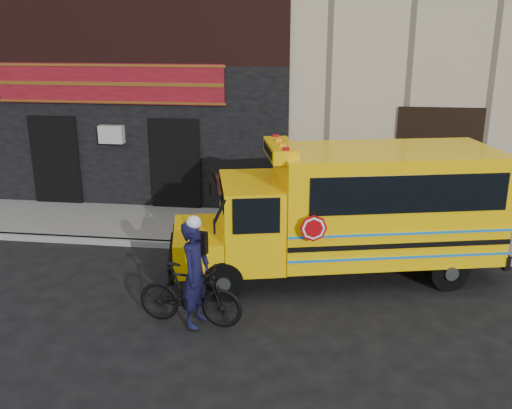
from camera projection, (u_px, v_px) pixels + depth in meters
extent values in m
plane|color=black|center=(264.00, 303.00, 11.13)|extent=(120.00, 120.00, 0.00)
cube|color=gray|center=(277.00, 250.00, 13.57)|extent=(40.00, 0.20, 0.15)
cube|color=slate|center=(283.00, 229.00, 14.99)|extent=(40.00, 3.00, 0.15)
cube|color=black|center=(115.00, 136.00, 16.38)|extent=(10.00, 0.30, 4.00)
cube|color=black|center=(106.00, 8.00, 15.34)|extent=(10.00, 0.28, 3.00)
cube|color=#540C14|center=(109.00, 84.00, 15.78)|extent=(6.50, 0.12, 1.10)
cube|color=black|center=(57.00, 161.00, 16.69)|extent=(1.30, 0.10, 2.50)
cube|color=black|center=(176.00, 165.00, 16.23)|extent=(1.30, 0.10, 2.50)
cylinder|color=black|center=(223.00, 281.00, 11.15)|extent=(0.84, 0.46, 0.80)
cylinder|color=black|center=(219.00, 245.00, 12.96)|extent=(0.84, 0.46, 0.80)
cylinder|color=black|center=(448.00, 271.00, 11.61)|extent=(0.84, 0.46, 0.80)
cylinder|color=black|center=(414.00, 238.00, 13.42)|extent=(0.84, 0.46, 0.80)
cube|color=#FFC205|center=(199.00, 245.00, 11.89)|extent=(1.45, 2.18, 0.70)
cube|color=black|center=(173.00, 257.00, 11.91)|extent=(0.60, 2.02, 0.35)
cube|color=#FFC205|center=(251.00, 220.00, 11.85)|extent=(1.66, 2.33, 1.70)
cube|color=black|center=(223.00, 203.00, 11.68)|extent=(0.49, 1.76, 0.90)
cube|color=#FFC205|center=(385.00, 202.00, 12.04)|extent=(4.89, 3.21, 2.25)
cube|color=black|center=(482.00, 245.00, 12.59)|extent=(0.64, 2.17, 0.30)
cube|color=black|center=(410.00, 194.00, 10.86)|extent=(3.80, 0.97, 0.75)
cube|color=#FFC205|center=(280.00, 150.00, 11.47)|extent=(0.87, 1.67, 0.28)
cylinder|color=#A3060C|center=(313.00, 228.00, 10.65)|extent=(0.51, 0.15, 0.52)
cylinder|color=#434B44|center=(365.00, 198.00, 13.18)|extent=(0.06, 0.06, 2.75)
cube|color=#B51714|center=(366.00, 162.00, 12.85)|extent=(0.10, 0.23, 0.34)
cube|color=white|center=(365.00, 180.00, 12.98)|extent=(0.10, 0.23, 0.30)
imported|color=black|center=(190.00, 294.00, 10.18)|extent=(1.99, 0.75, 1.17)
imported|color=black|center=(196.00, 277.00, 9.98)|extent=(0.59, 0.78, 1.93)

